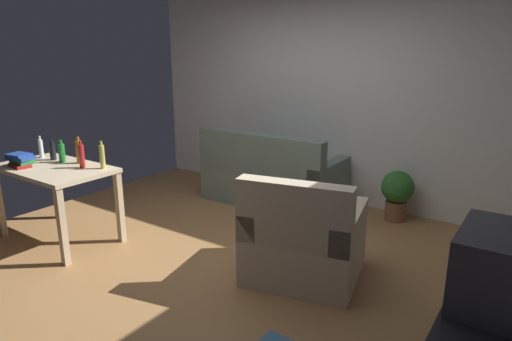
{
  "coord_description": "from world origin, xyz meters",
  "views": [
    {
      "loc": [
        2.4,
        -2.87,
        1.88
      ],
      "look_at": [
        0.1,
        0.5,
        0.75
      ],
      "focal_mm": 31.0,
      "sensor_mm": 36.0,
      "label": 1
    }
  ],
  "objects_px": {
    "bottle_squat": "(102,156)",
    "book_stack": "(21,160)",
    "armchair": "(303,242)",
    "bottle_green": "(62,153)",
    "bottle_amber": "(79,152)",
    "couch": "(271,179)",
    "bottle_red": "(82,156)",
    "potted_plant": "(397,192)",
    "tv_stand": "(484,340)",
    "bottle_clear": "(41,148)",
    "bottle_dark": "(53,151)",
    "tv": "(496,269)",
    "desk": "(55,177)"
  },
  "relations": [
    {
      "from": "bottle_squat",
      "to": "book_stack",
      "type": "height_order",
      "value": "bottle_squat"
    },
    {
      "from": "armchair",
      "to": "bottle_squat",
      "type": "relative_size",
      "value": 3.92
    },
    {
      "from": "bottle_green",
      "to": "bottle_amber",
      "type": "bearing_deg",
      "value": 21.23
    },
    {
      "from": "couch",
      "to": "bottle_amber",
      "type": "distance_m",
      "value": 2.25
    },
    {
      "from": "couch",
      "to": "bottle_red",
      "type": "distance_m",
      "value": 2.26
    },
    {
      "from": "couch",
      "to": "potted_plant",
      "type": "bearing_deg",
      "value": -168.05
    },
    {
      "from": "bottle_red",
      "to": "book_stack",
      "type": "xyz_separation_m",
      "value": [
        -0.53,
        -0.32,
        -0.05
      ]
    },
    {
      "from": "potted_plant",
      "to": "tv_stand",
      "type": "bearing_deg",
      "value": -61.41
    },
    {
      "from": "tv_stand",
      "to": "bottle_amber",
      "type": "xyz_separation_m",
      "value": [
        -3.76,
        -0.01,
        0.64
      ]
    },
    {
      "from": "armchair",
      "to": "bottle_green",
      "type": "relative_size",
      "value": 4.62
    },
    {
      "from": "tv_stand",
      "to": "potted_plant",
      "type": "bearing_deg",
      "value": 28.59
    },
    {
      "from": "book_stack",
      "to": "bottle_amber",
      "type": "bearing_deg",
      "value": 49.64
    },
    {
      "from": "bottle_clear",
      "to": "book_stack",
      "type": "xyz_separation_m",
      "value": [
        0.19,
        -0.32,
        -0.03
      ]
    },
    {
      "from": "bottle_amber",
      "to": "tv_stand",
      "type": "bearing_deg",
      "value": 0.19
    },
    {
      "from": "tv_stand",
      "to": "potted_plant",
      "type": "relative_size",
      "value": 1.93
    },
    {
      "from": "bottle_dark",
      "to": "couch",
      "type": "bearing_deg",
      "value": 53.67
    },
    {
      "from": "tv_stand",
      "to": "bottle_clear",
      "type": "relative_size",
      "value": 4.7
    },
    {
      "from": "potted_plant",
      "to": "bottle_red",
      "type": "bearing_deg",
      "value": -136.14
    },
    {
      "from": "potted_plant",
      "to": "bottle_amber",
      "type": "bearing_deg",
      "value": -139.39
    },
    {
      "from": "bottle_red",
      "to": "bottle_amber",
      "type": "bearing_deg",
      "value": 151.9
    },
    {
      "from": "potted_plant",
      "to": "bottle_clear",
      "type": "bearing_deg",
      "value": -143.59
    },
    {
      "from": "armchair",
      "to": "book_stack",
      "type": "height_order",
      "value": "armchair"
    },
    {
      "from": "tv",
      "to": "book_stack",
      "type": "relative_size",
      "value": 2.28
    },
    {
      "from": "desk",
      "to": "bottle_green",
      "type": "distance_m",
      "value": 0.28
    },
    {
      "from": "bottle_green",
      "to": "bottle_dark",
      "type": "bearing_deg",
      "value": 179.84
    },
    {
      "from": "bottle_clear",
      "to": "bottle_squat",
      "type": "bearing_deg",
      "value": 5.58
    },
    {
      "from": "tv_stand",
      "to": "potted_plant",
      "type": "xyz_separation_m",
      "value": [
        -1.19,
        2.19,
        0.09
      ]
    },
    {
      "from": "desk",
      "to": "bottle_clear",
      "type": "bearing_deg",
      "value": 162.75
    },
    {
      "from": "couch",
      "to": "bottle_clear",
      "type": "height_order",
      "value": "bottle_clear"
    },
    {
      "from": "bottle_dark",
      "to": "armchair",
      "type": "bearing_deg",
      "value": 11.11
    },
    {
      "from": "potted_plant",
      "to": "bottle_green",
      "type": "bearing_deg",
      "value": -140.46
    },
    {
      "from": "couch",
      "to": "bottle_red",
      "type": "xyz_separation_m",
      "value": [
        -0.91,
        -1.98,
        0.57
      ]
    },
    {
      "from": "desk",
      "to": "potted_plant",
      "type": "bearing_deg",
      "value": 43.13
    },
    {
      "from": "couch",
      "to": "desk",
      "type": "relative_size",
      "value": 1.39
    },
    {
      "from": "bottle_clear",
      "to": "bottle_dark",
      "type": "relative_size",
      "value": 1.07
    },
    {
      "from": "potted_plant",
      "to": "bottle_green",
      "type": "relative_size",
      "value": 2.49
    },
    {
      "from": "bottle_dark",
      "to": "tv_stand",
      "type": "bearing_deg",
      "value": 1.19
    },
    {
      "from": "bottle_clear",
      "to": "desk",
      "type": "bearing_deg",
      "value": -17.92
    },
    {
      "from": "tv",
      "to": "desk",
      "type": "distance_m",
      "value": 3.86
    },
    {
      "from": "tv",
      "to": "bottle_green",
      "type": "xyz_separation_m",
      "value": [
        -3.95,
        -0.09,
        0.16
      ]
    },
    {
      "from": "bottle_clear",
      "to": "bottle_red",
      "type": "height_order",
      "value": "bottle_red"
    },
    {
      "from": "armchair",
      "to": "bottle_dark",
      "type": "distance_m",
      "value": 2.77
    },
    {
      "from": "couch",
      "to": "book_stack",
      "type": "xyz_separation_m",
      "value": [
        -1.44,
        -2.3,
        0.52
      ]
    },
    {
      "from": "desk",
      "to": "bottle_amber",
      "type": "xyz_separation_m",
      "value": [
        0.09,
        0.23,
        0.23
      ]
    },
    {
      "from": "tv_stand",
      "to": "tv",
      "type": "relative_size",
      "value": 1.83
    },
    {
      "from": "tv",
      "to": "desk",
      "type": "height_order",
      "value": "tv"
    },
    {
      "from": "bottle_squat",
      "to": "desk",
      "type": "bearing_deg",
      "value": -153.26
    },
    {
      "from": "desk",
      "to": "armchair",
      "type": "distance_m",
      "value": 2.53
    },
    {
      "from": "bottle_squat",
      "to": "tv",
      "type": "bearing_deg",
      "value": 0.23
    },
    {
      "from": "bottle_dark",
      "to": "bottle_squat",
      "type": "height_order",
      "value": "bottle_squat"
    }
  ]
}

